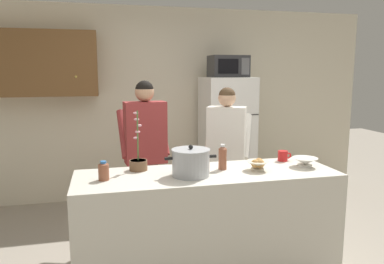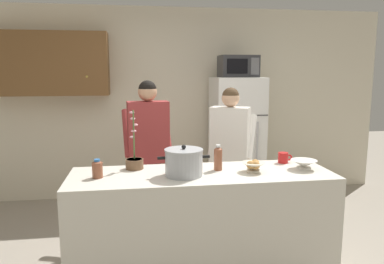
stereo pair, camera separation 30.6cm
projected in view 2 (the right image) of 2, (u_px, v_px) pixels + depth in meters
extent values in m
cube|color=beige|center=(174.00, 103.00, 5.21)|extent=(6.00, 0.12, 2.60)
cube|color=brown|center=(49.00, 64.00, 4.66)|extent=(1.47, 0.34, 0.80)
sphere|color=gold|center=(87.00, 77.00, 4.59)|extent=(0.03, 0.03, 0.03)
cube|color=silver|center=(202.00, 226.00, 3.10)|extent=(2.14, 0.68, 0.92)
cube|color=white|center=(236.00, 140.00, 4.96)|extent=(0.64, 0.64, 1.67)
cube|color=#333333|center=(244.00, 116.00, 4.58)|extent=(0.63, 0.01, 0.01)
cylinder|color=#B2B2B7|center=(257.00, 151.00, 4.66)|extent=(0.02, 0.02, 0.75)
cube|color=#2D2D30|center=(238.00, 66.00, 4.78)|extent=(0.48, 0.36, 0.28)
cube|color=black|center=(237.00, 66.00, 4.59)|extent=(0.26, 0.01, 0.18)
cube|color=#59595B|center=(255.00, 66.00, 4.63)|extent=(0.11, 0.01, 0.21)
cylinder|color=#726656|center=(156.00, 198.00, 3.96)|extent=(0.11, 0.11, 0.80)
cylinder|color=#726656|center=(143.00, 199.00, 3.92)|extent=(0.11, 0.11, 0.80)
cube|color=#993333|center=(148.00, 132.00, 3.83)|extent=(0.44, 0.24, 0.64)
sphere|color=tan|center=(147.00, 92.00, 3.76)|extent=(0.19, 0.19, 0.19)
sphere|color=black|center=(147.00, 89.00, 3.76)|extent=(0.18, 0.18, 0.18)
cylinder|color=#993333|center=(166.00, 131.00, 4.00)|extent=(0.12, 0.38, 0.49)
cylinder|color=#993333|center=(127.00, 133.00, 3.89)|extent=(0.12, 0.38, 0.49)
cylinder|color=#726656|center=(235.00, 199.00, 3.98)|extent=(0.11, 0.11, 0.77)
cylinder|color=#726656|center=(223.00, 197.00, 4.03)|extent=(0.11, 0.11, 0.77)
cube|color=white|center=(230.00, 136.00, 3.90)|extent=(0.45, 0.36, 0.61)
sphere|color=#D8A884|center=(231.00, 98.00, 3.83)|extent=(0.19, 0.19, 0.19)
sphere|color=#4C3823|center=(231.00, 96.00, 3.83)|extent=(0.18, 0.18, 0.18)
cylinder|color=white|center=(251.00, 137.00, 3.95)|extent=(0.24, 0.36, 0.47)
cylinder|color=white|center=(215.00, 135.00, 4.07)|extent=(0.24, 0.36, 0.47)
cylinder|color=#ADAFB5|center=(184.00, 163.00, 2.93)|extent=(0.30, 0.30, 0.20)
cylinder|color=#ADAFB5|center=(184.00, 150.00, 2.91)|extent=(0.31, 0.31, 0.02)
sphere|color=black|center=(184.00, 147.00, 2.90)|extent=(0.04, 0.04, 0.04)
cube|color=black|center=(161.00, 158.00, 2.89)|extent=(0.06, 0.02, 0.02)
cube|color=black|center=(206.00, 157.00, 2.94)|extent=(0.06, 0.02, 0.02)
cylinder|color=red|center=(283.00, 158.00, 3.35)|extent=(0.09, 0.09, 0.10)
torus|color=red|center=(289.00, 157.00, 3.36)|extent=(0.06, 0.01, 0.06)
cylinder|color=beige|center=(253.00, 171.00, 3.05)|extent=(0.11, 0.11, 0.02)
cone|color=beige|center=(253.00, 166.00, 3.04)|extent=(0.20, 0.20, 0.06)
sphere|color=tan|center=(251.00, 165.00, 3.02)|extent=(0.07, 0.07, 0.07)
sphere|color=tan|center=(255.00, 163.00, 3.07)|extent=(0.07, 0.07, 0.07)
sphere|color=tan|center=(256.00, 165.00, 3.01)|extent=(0.07, 0.07, 0.07)
cylinder|color=white|center=(304.00, 168.00, 3.13)|extent=(0.12, 0.12, 0.02)
cone|color=white|center=(304.00, 164.00, 3.12)|extent=(0.22, 0.22, 0.06)
cylinder|color=brown|center=(97.00, 170.00, 2.87)|extent=(0.08, 0.08, 0.12)
cone|color=brown|center=(97.00, 161.00, 2.86)|extent=(0.08, 0.08, 0.02)
cylinder|color=#3372BF|center=(97.00, 160.00, 2.86)|extent=(0.04, 0.04, 0.02)
cylinder|color=brown|center=(218.00, 160.00, 3.10)|extent=(0.07, 0.07, 0.18)
cone|color=brown|center=(218.00, 148.00, 3.08)|extent=(0.07, 0.07, 0.03)
cylinder|color=white|center=(218.00, 146.00, 3.08)|extent=(0.04, 0.04, 0.02)
cylinder|color=brown|center=(135.00, 164.00, 3.14)|extent=(0.15, 0.15, 0.09)
cylinder|color=#38281E|center=(134.00, 160.00, 3.13)|extent=(0.14, 0.14, 0.01)
cylinder|color=#4C7238|center=(134.00, 135.00, 3.10)|extent=(0.01, 0.03, 0.42)
ellipsoid|color=pink|center=(132.00, 137.00, 3.11)|extent=(0.04, 0.03, 0.02)
ellipsoid|color=pink|center=(134.00, 131.00, 3.10)|extent=(0.04, 0.03, 0.02)
ellipsoid|color=pink|center=(135.00, 125.00, 3.09)|extent=(0.04, 0.03, 0.02)
ellipsoid|color=pink|center=(133.00, 119.00, 3.08)|extent=(0.04, 0.03, 0.02)
ellipsoid|color=pink|center=(132.00, 113.00, 3.07)|extent=(0.04, 0.03, 0.02)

